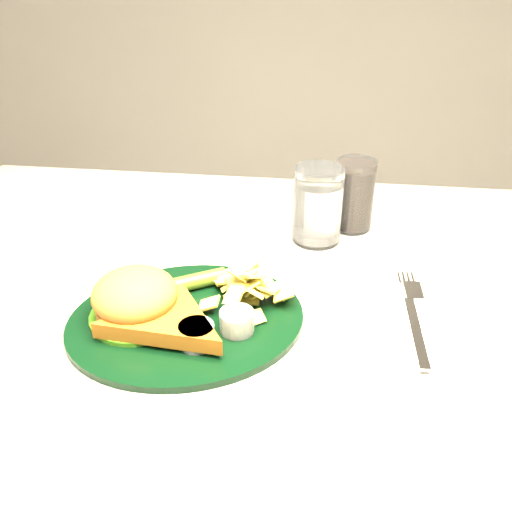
{
  "coord_description": "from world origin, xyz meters",
  "views": [
    {
      "loc": [
        0.08,
        -0.66,
        1.2
      ],
      "look_at": [
        -0.01,
        0.01,
        0.8
      ],
      "focal_mm": 40.0,
      "sensor_mm": 36.0,
      "label": 1
    }
  ],
  "objects_px": {
    "table": "(260,466)",
    "cola_glass": "(354,195)",
    "water_glass": "(318,205)",
    "dinner_plate": "(185,302)",
    "fork_napkin": "(415,327)"
  },
  "relations": [
    {
      "from": "table",
      "to": "cola_glass",
      "type": "bearing_deg",
      "value": 57.68
    },
    {
      "from": "water_glass",
      "to": "cola_glass",
      "type": "relative_size",
      "value": 1.03
    },
    {
      "from": "dinner_plate",
      "to": "water_glass",
      "type": "relative_size",
      "value": 2.48
    },
    {
      "from": "water_glass",
      "to": "fork_napkin",
      "type": "xyz_separation_m",
      "value": [
        0.13,
        -0.23,
        -0.06
      ]
    },
    {
      "from": "cola_glass",
      "to": "dinner_plate",
      "type": "bearing_deg",
      "value": -126.21
    },
    {
      "from": "table",
      "to": "dinner_plate",
      "type": "bearing_deg",
      "value": -133.86
    },
    {
      "from": "dinner_plate",
      "to": "water_glass",
      "type": "distance_m",
      "value": 0.29
    },
    {
      "from": "fork_napkin",
      "to": "dinner_plate",
      "type": "bearing_deg",
      "value": -177.54
    },
    {
      "from": "dinner_plate",
      "to": "cola_glass",
      "type": "bearing_deg",
      "value": 33.48
    },
    {
      "from": "table",
      "to": "cola_glass",
      "type": "height_order",
      "value": "cola_glass"
    },
    {
      "from": "table",
      "to": "cola_glass",
      "type": "distance_m",
      "value": 0.5
    },
    {
      "from": "table",
      "to": "water_glass",
      "type": "relative_size",
      "value": 9.71
    },
    {
      "from": "fork_napkin",
      "to": "cola_glass",
      "type": "bearing_deg",
      "value": 103.63
    },
    {
      "from": "table",
      "to": "water_glass",
      "type": "height_order",
      "value": "water_glass"
    },
    {
      "from": "dinner_plate",
      "to": "cola_glass",
      "type": "distance_m",
      "value": 0.37
    }
  ]
}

